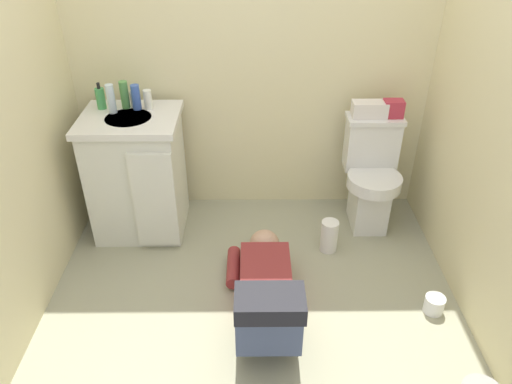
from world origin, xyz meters
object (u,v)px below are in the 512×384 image
object	(u,v)px
vanity_cabinet	(138,174)
bottle_blue	(136,97)
bottle_white	(148,100)
toiletry_bag	(393,109)
person_plumber	(266,293)
paper_towel_roll	(329,236)
faucet	(132,99)
soap_dispenser	(101,98)
bottle_clear	(111,99)
toilet_paper_roll	(434,304)
bottle_green	(125,95)
tissue_box	(370,109)
toilet	(371,175)

from	to	relation	value
vanity_cabinet	bottle_blue	bearing A→B (deg)	75.49
bottle_white	toiletry_bag	bearing A→B (deg)	0.93
person_plumber	paper_towel_roll	bearing A→B (deg)	53.94
vanity_cabinet	bottle_white	xyz separation A→B (m)	(0.10, 0.12, 0.46)
bottle_blue	paper_towel_roll	size ratio (longest dim) A/B	0.72
faucet	paper_towel_roll	xyz separation A→B (m)	(1.24, -0.41, -0.76)
faucet	soap_dispenser	bearing A→B (deg)	-173.99
bottle_clear	toilet_paper_roll	world-z (taller)	bottle_clear
bottle_green	bottle_blue	xyz separation A→B (m)	(0.07, -0.02, -0.01)
paper_towel_roll	toilet_paper_roll	xyz separation A→B (m)	(0.51, -0.54, -0.06)
soap_dispenser	paper_towel_roll	world-z (taller)	soap_dispenser
paper_towel_roll	bottle_green	bearing A→B (deg)	162.48
tissue_box	vanity_cabinet	bearing A→B (deg)	-174.50
person_plumber	tissue_box	bearing A→B (deg)	55.63
toiletry_bag	soap_dispenser	distance (m)	1.83
bottle_clear	faucet	bearing A→B (deg)	38.41
bottle_green	paper_towel_roll	distance (m)	1.56
faucet	toiletry_bag	bearing A→B (deg)	-0.10
vanity_cabinet	soap_dispenser	xyz separation A→B (m)	(-0.19, 0.13, 0.47)
faucet	toilet_paper_roll	bearing A→B (deg)	-28.66
bottle_clear	person_plumber	bearing A→B (deg)	-44.52
soap_dispenser	bottle_white	xyz separation A→B (m)	(0.29, -0.01, -0.01)
bottle_white	paper_towel_roll	bearing A→B (deg)	-18.77
bottle_green	bottle_blue	world-z (taller)	bottle_green
bottle_blue	vanity_cabinet	bearing A→B (deg)	-104.51
bottle_blue	toilet_paper_roll	xyz separation A→B (m)	(1.72, -0.92, -0.85)
toiletry_bag	bottle_white	distance (m)	1.54
soap_dispenser	paper_towel_roll	bearing A→B (deg)	-15.40
toiletry_bag	paper_towel_roll	bearing A→B (deg)	-134.65
toilet	vanity_cabinet	distance (m)	1.53
vanity_cabinet	paper_towel_roll	distance (m)	1.30
soap_dispenser	paper_towel_roll	distance (m)	1.67
bottle_blue	bottle_white	bearing A→B (deg)	3.87
toiletry_bag	paper_towel_roll	distance (m)	0.90
person_plumber	bottle_white	bearing A→B (deg)	126.49
toilet	bottle_white	world-z (taller)	bottle_white
soap_dispenser	person_plumber	bearing A→B (deg)	-44.00
tissue_box	toilet_paper_roll	distance (m)	1.24
bottle_blue	paper_towel_roll	bearing A→B (deg)	-17.53
bottle_green	toilet_paper_roll	size ratio (longest dim) A/B	1.55
faucet	toiletry_bag	world-z (taller)	faucet
vanity_cabinet	faucet	size ratio (longest dim) A/B	8.20
person_plumber	faucet	bearing A→B (deg)	129.44
soap_dispenser	toilet_paper_roll	size ratio (longest dim) A/B	1.51
bottle_clear	paper_towel_roll	bearing A→B (deg)	-13.74
bottle_green	toiletry_bag	bearing A→B (deg)	0.23
person_plumber	toiletry_bag	xyz separation A→B (m)	(0.83, 0.99, 0.63)
paper_towel_roll	toilet_paper_roll	world-z (taller)	paper_towel_roll
toiletry_bag	bottle_clear	distance (m)	1.75
bottle_blue	tissue_box	bearing A→B (deg)	1.17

